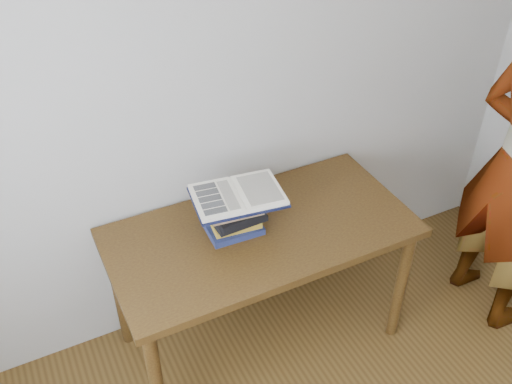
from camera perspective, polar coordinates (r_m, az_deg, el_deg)
desk at (r=2.66m, az=0.52°, el=-5.32°), size 1.40×0.70×0.75m
book_stack at (r=2.53m, az=-2.12°, el=-2.36°), size 0.26×0.20×0.18m
open_book at (r=2.48m, az=-1.83°, el=-0.35°), size 0.42×0.32×0.03m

